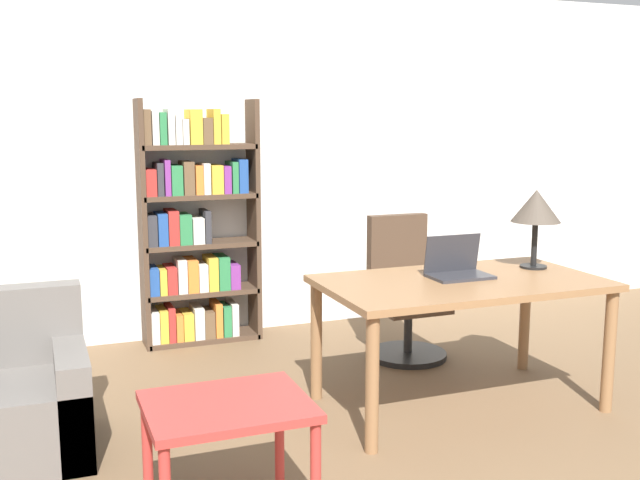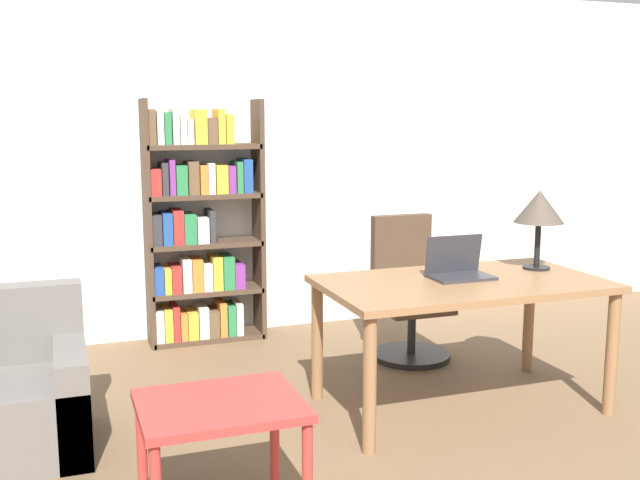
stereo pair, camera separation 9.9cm
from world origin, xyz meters
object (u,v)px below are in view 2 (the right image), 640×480
side_table_blue (221,421)px  armchair (17,399)px  laptop (458,268)px  bookshelf (198,230)px  table_lamp (539,208)px  office_chair (408,297)px  desk (462,296)px

side_table_blue → armchair: size_ratio=0.81×
laptop → bookshelf: size_ratio=0.20×
table_lamp → office_chair: table_lamp is taller
bookshelf → office_chair: bearing=-33.0°
desk → armchair: armchair is taller
laptop → bookshelf: (-1.21, 1.74, 0.04)m
laptop → side_table_blue: laptop is taller
table_lamp → bookshelf: size_ratio=0.27×
office_chair → table_lamp: bearing=-60.4°
laptop → armchair: (-2.45, 0.17, -0.54)m
table_lamp → side_table_blue: 2.50m
office_chair → side_table_blue: 2.50m
laptop → side_table_blue: (-1.62, -0.92, -0.34)m
office_chair → armchair: size_ratio=1.23×
side_table_blue → bookshelf: (0.41, 2.66, 0.38)m
desk → bookshelf: size_ratio=0.89×
laptop → office_chair: size_ratio=0.36×
desk → office_chair: size_ratio=1.62×
table_lamp → bookshelf: 2.48m
table_lamp → desk: bearing=-167.4°
table_lamp → office_chair: size_ratio=0.49×
laptop → desk: bearing=-101.7°
laptop → side_table_blue: bearing=-150.4°
desk → table_lamp: size_ratio=3.31×
desk → side_table_blue: 1.83m
table_lamp → laptop: bearing=-174.6°
office_chair → armchair: office_chair is taller
side_table_blue → desk: bearing=27.7°
laptop → table_lamp: table_lamp is taller
office_chair → bookshelf: bookshelf is taller
armchair → table_lamp: bearing=-2.2°
table_lamp → armchair: (-3.03, 0.12, -0.87)m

